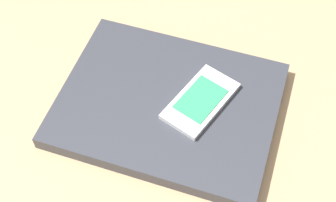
% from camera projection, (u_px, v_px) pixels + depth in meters
% --- Properties ---
extents(desk_surface, '(1.20, 0.80, 0.03)m').
position_uv_depth(desk_surface, '(204.00, 119.00, 0.73)').
color(desk_surface, tan).
rests_on(desk_surface, ground).
extents(laptop_closed, '(0.34, 0.28, 0.02)m').
position_uv_depth(laptop_closed, '(168.00, 104.00, 0.71)').
color(laptop_closed, '#33353D').
rests_on(laptop_closed, desk_surface).
extents(cell_phone_on_laptop, '(0.09, 0.13, 0.01)m').
position_uv_depth(cell_phone_on_laptop, '(200.00, 101.00, 0.70)').
color(cell_phone_on_laptop, silver).
rests_on(cell_phone_on_laptop, laptop_closed).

